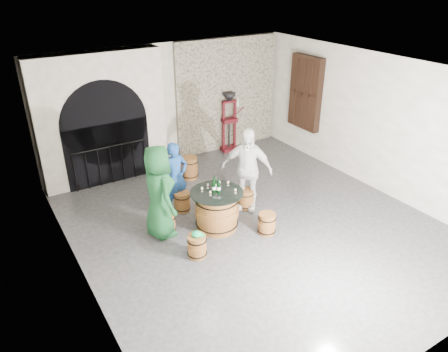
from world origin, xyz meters
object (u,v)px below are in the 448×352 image
wine_bottle_left (214,186)px  person_blue (176,177)px  barrel_stool_near_right (267,224)px  person_white (247,169)px  wine_bottle_center (219,187)px  barrel_stool_left (167,224)px  barrel_stool_right (246,199)px  wine_bottle_right (215,184)px  barrel_stool_near_left (197,246)px  person_green (159,192)px  side_barrel (190,168)px  corking_press (229,118)px  barrel_table (217,210)px  barrel_stool_far (182,202)px

wine_bottle_left → person_blue: bearing=104.9°
person_blue → barrel_stool_near_right: bearing=-65.5°
person_white → wine_bottle_center: 1.04m
barrel_stool_left → barrel_stool_right: (1.95, 0.00, 0.00)m
wine_bottle_right → barrel_stool_left: bearing=166.0°
barrel_stool_near_left → wine_bottle_center: 1.27m
person_blue → person_white: person_white is taller
barrel_stool_left → wine_bottle_center: size_ratio=1.38×
person_white → wine_bottle_right: (-0.96, -0.25, 0.02)m
person_green → wine_bottle_right: person_green is taller
wine_bottle_right → wine_bottle_left: bearing=-127.2°
barrel_stool_near_right → barrel_stool_near_left: (-1.58, 0.07, 0.00)m
side_barrel → person_green: bearing=-130.5°
barrel_stool_right → corking_press: size_ratio=0.26×
barrel_stool_right → barrel_stool_near_left: same height
barrel_stool_near_left → wine_bottle_left: (0.77, 0.67, 0.75)m
barrel_table → wine_bottle_center: bearing=-63.1°
barrel_stool_near_left → side_barrel: size_ratio=0.78×
barrel_table → person_blue: bearing=106.8°
side_barrel → wine_bottle_center: bearing=-103.5°
barrel_stool_left → wine_bottle_left: bearing=-20.0°
barrel_stool_near_left → person_blue: size_ratio=0.29×
barrel_stool_near_right → person_blue: bearing=120.8°
barrel_table → corking_press: bearing=54.2°
barrel_table → wine_bottle_center: size_ratio=3.36×
person_green → wine_bottle_left: (1.03, -0.37, 0.01)m
person_blue → corking_press: 3.60m
wine_bottle_right → corking_press: bearing=53.5°
wine_bottle_left → barrel_stool_near_left: bearing=-139.0°
wine_bottle_right → side_barrel: (0.58, 2.25, -0.68)m
barrel_stool_left → barrel_stool_near_left: size_ratio=1.00×
barrel_table → barrel_stool_near_left: bearing=-141.7°
barrel_stool_near_right → barrel_stool_left: bearing=148.3°
barrel_stool_far → barrel_stool_right: size_ratio=1.00×
barrel_stool_near_left → barrel_stool_left: bearing=99.0°
side_barrel → corking_press: 2.24m
barrel_stool_left → person_green: bearing=159.7°
barrel_stool_left → barrel_stool_far: same height
person_blue → side_barrel: person_blue is taller
barrel_table → wine_bottle_center: (0.02, -0.04, 0.55)m
barrel_stool_left → wine_bottle_right: 1.27m
wine_bottle_right → barrel_stool_near_left: bearing=-137.8°
barrel_table → person_green: 1.27m
barrel_stool_near_left → wine_bottle_right: bearing=42.2°
wine_bottle_left → barrel_stool_near_right: bearing=-42.3°
barrel_stool_far → person_white: (1.28, -0.63, 0.73)m
person_green → person_blue: person_green is taller
barrel_stool_right → barrel_stool_near_right: bearing=-101.3°
barrel_stool_left → barrel_stool_near_left: (0.16, -1.01, 0.00)m
barrel_stool_near_left → corking_press: bearing=51.1°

